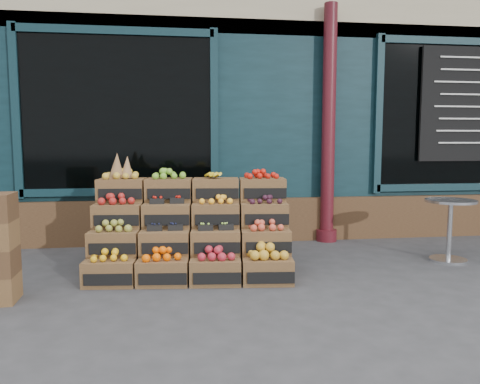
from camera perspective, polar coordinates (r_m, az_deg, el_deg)
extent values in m
plane|color=#363638|center=(4.44, 3.86, -11.91)|extent=(60.00, 60.00, 0.00)
cube|color=#0C252B|center=(9.43, -2.55, 12.40)|extent=(12.00, 6.00, 4.80)
cube|color=#0C252B|center=(6.44, -0.10, 7.26)|extent=(12.00, 0.12, 3.00)
cube|color=#4A311D|center=(6.46, -0.02, -3.42)|extent=(12.00, 0.18, 0.60)
cube|color=black|center=(6.37, -14.63, 9.33)|extent=(2.40, 0.06, 2.00)
cube|color=black|center=(7.52, 25.23, 8.43)|extent=(2.40, 0.06, 2.00)
cylinder|color=#491118|center=(6.52, 10.75, 8.02)|extent=(0.18, 0.18, 3.20)
cube|color=black|center=(7.46, 25.62, 9.59)|extent=(1.30, 0.04, 1.60)
cube|color=brown|center=(4.76, -15.52, -9.37)|extent=(0.52, 0.38, 0.24)
cube|color=black|center=(4.59, -16.03, -10.26)|extent=(0.45, 0.06, 0.11)
cube|color=gold|center=(4.72, -15.57, -7.47)|extent=(0.41, 0.29, 0.08)
cube|color=brown|center=(4.67, -9.35, -9.52)|extent=(0.52, 0.38, 0.24)
cube|color=black|center=(4.50, -9.63, -10.44)|extent=(0.45, 0.06, 0.11)
cube|color=#F65A02|center=(4.62, -9.38, -7.54)|extent=(0.41, 0.29, 0.09)
cube|color=brown|center=(4.63, -3.01, -9.57)|extent=(0.52, 0.38, 0.24)
cube|color=black|center=(4.46, -3.04, -10.50)|extent=(0.45, 0.06, 0.11)
cube|color=maroon|center=(4.59, -3.02, -7.54)|extent=(0.41, 0.29, 0.09)
cube|color=brown|center=(4.65, 3.35, -9.50)|extent=(0.52, 0.38, 0.24)
cube|color=black|center=(4.49, 3.58, -10.42)|extent=(0.45, 0.06, 0.11)
cube|color=#BE8B24|center=(4.61, 3.37, -7.35)|extent=(0.41, 0.29, 0.11)
cube|color=brown|center=(4.89, -15.04, -5.96)|extent=(0.52, 0.38, 0.24)
cube|color=black|center=(4.73, -15.52, -6.71)|extent=(0.45, 0.06, 0.11)
cube|color=olive|center=(4.86, -15.10, -4.08)|extent=(0.41, 0.29, 0.08)
cube|color=brown|center=(4.81, -9.09, -6.05)|extent=(0.52, 0.38, 0.24)
cube|color=black|center=(4.64, -9.35, -6.81)|extent=(0.45, 0.06, 0.11)
cube|color=#141734|center=(4.78, -9.12, -4.45)|extent=(0.41, 0.29, 0.03)
cube|color=brown|center=(4.77, -2.99, -6.06)|extent=(0.52, 0.38, 0.24)
cube|color=black|center=(4.60, -3.02, -6.84)|extent=(0.45, 0.06, 0.11)
cube|color=#96C247|center=(4.75, -3.00, -4.45)|extent=(0.41, 0.29, 0.03)
cube|color=brown|center=(4.79, 3.13, -6.01)|extent=(0.52, 0.38, 0.24)
cube|color=black|center=(4.62, 3.34, -6.78)|extent=(0.45, 0.06, 0.11)
cube|color=#C94931|center=(4.76, 3.14, -4.11)|extent=(0.41, 0.29, 0.08)
cube|color=brown|center=(5.05, -14.60, -2.76)|extent=(0.52, 0.38, 0.24)
cube|color=black|center=(4.88, -15.05, -3.37)|extent=(0.45, 0.06, 0.11)
cube|color=maroon|center=(5.03, -14.65, -0.91)|extent=(0.41, 0.29, 0.08)
cube|color=brown|center=(4.96, -8.86, -2.78)|extent=(0.52, 0.38, 0.24)
cube|color=black|center=(4.79, -9.10, -3.40)|extent=(0.45, 0.06, 0.11)
cube|color=red|center=(4.94, -8.88, -1.19)|extent=(0.41, 0.29, 0.03)
cube|color=brown|center=(4.93, -2.97, -2.77)|extent=(0.52, 0.38, 0.24)
cube|color=black|center=(4.76, -3.00, -3.40)|extent=(0.45, 0.06, 0.11)
cube|color=#FDAB25|center=(4.91, -2.98, -0.98)|extent=(0.41, 0.29, 0.07)
cube|color=brown|center=(4.95, 2.92, -2.74)|extent=(0.52, 0.38, 0.24)
cube|color=black|center=(4.78, 3.12, -3.36)|extent=(0.45, 0.06, 0.11)
cube|color=#2F1221|center=(4.93, 2.93, -0.98)|extent=(0.41, 0.29, 0.06)
cube|color=brown|center=(5.22, -14.19, 0.25)|extent=(0.52, 0.38, 0.24)
cube|color=black|center=(5.04, -14.61, -0.24)|extent=(0.45, 0.06, 0.11)
cube|color=gold|center=(5.20, -14.24, 2.04)|extent=(0.41, 0.29, 0.08)
cube|color=brown|center=(5.14, -8.64, 0.28)|extent=(0.52, 0.38, 0.24)
cube|color=black|center=(4.96, -8.86, -0.22)|extent=(0.45, 0.06, 0.11)
cube|color=#68A429|center=(5.12, -8.67, 2.10)|extent=(0.41, 0.29, 0.08)
cube|color=brown|center=(5.10, -2.96, 0.30)|extent=(0.52, 0.38, 0.24)
cube|color=black|center=(4.93, -2.99, -0.20)|extent=(0.45, 0.06, 0.11)
cube|color=gold|center=(5.09, -2.97, 2.09)|extent=(0.41, 0.29, 0.08)
cube|color=brown|center=(5.12, 2.73, 0.33)|extent=(0.52, 0.38, 0.24)
cube|color=black|center=(4.95, 2.91, -0.17)|extent=(0.45, 0.06, 0.11)
cube|color=red|center=(5.11, 2.74, 2.09)|extent=(0.41, 0.29, 0.07)
cube|color=#4A311D|center=(4.84, -6.02, -8.90)|extent=(2.04, 0.53, 0.24)
cube|color=#4A311D|center=(5.01, -5.88, -6.93)|extent=(2.04, 0.53, 0.49)
cube|color=#4A311D|center=(5.19, -5.75, -5.09)|extent=(2.04, 0.53, 0.73)
cone|color=olive|center=(5.20, -14.78, 3.13)|extent=(0.17, 0.17, 0.28)
cone|color=olive|center=(5.23, -13.60, 2.97)|extent=(0.15, 0.15, 0.24)
cylinder|color=silver|center=(5.98, 24.02, -7.54)|extent=(0.42, 0.42, 0.03)
cylinder|color=silver|center=(5.92, 24.16, -4.37)|extent=(0.06, 0.06, 0.68)
cylinder|color=silver|center=(5.87, 24.31, -0.99)|extent=(0.57, 0.57, 0.03)
imported|color=#164F1C|center=(7.15, -12.40, 3.64)|extent=(0.86, 0.63, 2.16)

